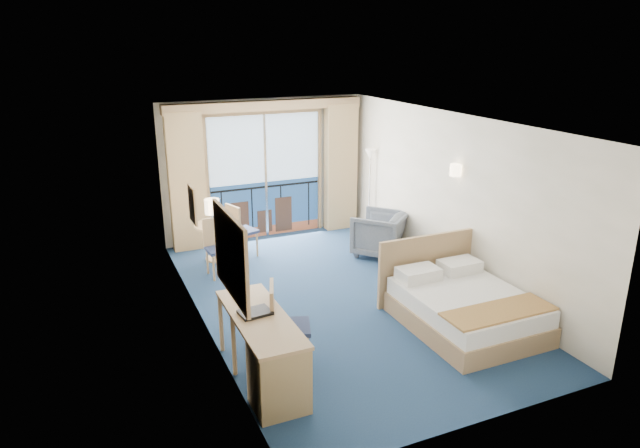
# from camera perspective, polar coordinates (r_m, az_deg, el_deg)

# --- Properties ---
(floor) EXTENTS (6.50, 6.50, 0.00)m
(floor) POSITION_cam_1_polar(r_m,az_deg,el_deg) (8.74, 1.58, -7.46)
(floor) COLOR navy
(floor) RESTS_ON ground
(room_walls) EXTENTS (4.04, 6.54, 2.72)m
(room_walls) POSITION_cam_1_polar(r_m,az_deg,el_deg) (8.13, 1.69, 3.91)
(room_walls) COLOR beige
(room_walls) RESTS_ON ground
(balcony_door) EXTENTS (2.36, 0.03, 2.52)m
(balcony_door) POSITION_cam_1_polar(r_m,az_deg,el_deg) (11.18, -5.49, 4.45)
(balcony_door) COLOR navy
(balcony_door) RESTS_ON room_walls
(curtain_left) EXTENTS (0.65, 0.22, 2.55)m
(curtain_left) POSITION_cam_1_polar(r_m,az_deg,el_deg) (10.64, -13.16, 4.07)
(curtain_left) COLOR tan
(curtain_left) RESTS_ON room_walls
(curtain_right) EXTENTS (0.65, 0.22, 2.55)m
(curtain_right) POSITION_cam_1_polar(r_m,az_deg,el_deg) (11.59, 2.08, 5.67)
(curtain_right) COLOR tan
(curtain_right) RESTS_ON room_walls
(pelmet) EXTENTS (3.80, 0.25, 0.18)m
(pelmet) POSITION_cam_1_polar(r_m,az_deg,el_deg) (10.83, -5.48, 11.72)
(pelmet) COLOR #A28858
(pelmet) RESTS_ON room_walls
(mirror) EXTENTS (0.05, 1.25, 0.95)m
(mirror) POSITION_cam_1_polar(r_m,az_deg,el_deg) (6.20, -8.92, -3.10)
(mirror) COLOR #A28858
(mirror) RESTS_ON room_walls
(wall_print) EXTENTS (0.04, 0.42, 0.52)m
(wall_print) POSITION_cam_1_polar(r_m,az_deg,el_deg) (8.00, -12.62, 1.91)
(wall_print) COLOR #A28858
(wall_print) RESTS_ON room_walls
(sconce_left) EXTENTS (0.18, 0.18, 0.18)m
(sconce_left) POSITION_cam_1_polar(r_m,az_deg,el_deg) (6.94, -10.75, 1.73)
(sconce_left) COLOR #FFE0B2
(sconce_left) RESTS_ON room_walls
(sconce_right) EXTENTS (0.18, 0.18, 0.18)m
(sconce_right) POSITION_cam_1_polar(r_m,az_deg,el_deg) (8.98, 13.42, 5.27)
(sconce_right) COLOR #FFE0B2
(sconce_right) RESTS_ON room_walls
(bed) EXTENTS (1.64, 1.94, 1.03)m
(bed) POSITION_cam_1_polar(r_m,az_deg,el_deg) (8.09, 14.12, -7.97)
(bed) COLOR #A28858
(bed) RESTS_ON ground
(nightstand) EXTENTS (0.46, 0.44, 0.61)m
(nightstand) POSITION_cam_1_polar(r_m,az_deg,el_deg) (9.40, 11.43, -3.91)
(nightstand) COLOR #A18455
(nightstand) RESTS_ON ground
(phone) EXTENTS (0.18, 0.15, 0.08)m
(phone) POSITION_cam_1_polar(r_m,az_deg,el_deg) (9.27, 11.91, -2.00)
(phone) COLOR silver
(phone) RESTS_ON nightstand
(armchair) EXTENTS (1.22, 1.22, 0.80)m
(armchair) POSITION_cam_1_polar(r_m,az_deg,el_deg) (10.37, 6.00, -0.98)
(armchair) COLOR #4B515B
(armchair) RESTS_ON ground
(floor_lamp) EXTENTS (0.24, 0.24, 1.73)m
(floor_lamp) POSITION_cam_1_polar(r_m,az_deg,el_deg) (11.18, 5.03, 5.34)
(floor_lamp) COLOR silver
(floor_lamp) RESTS_ON ground
(desk) EXTENTS (0.59, 1.72, 0.80)m
(desk) POSITION_cam_1_polar(r_m,az_deg,el_deg) (6.29, -4.56, -13.85)
(desk) COLOR #A28858
(desk) RESTS_ON ground
(desk_chair) EXTENTS (0.59, 0.58, 1.06)m
(desk_chair) POSITION_cam_1_polar(r_m,az_deg,el_deg) (6.83, -3.73, -9.64)
(desk_chair) COLOR #1F294A
(desk_chair) RESTS_ON ground
(folder) EXTENTS (0.38, 0.30, 0.03)m
(folder) POSITION_cam_1_polar(r_m,az_deg,el_deg) (6.55, -6.51, -8.77)
(folder) COLOR black
(folder) RESTS_ON desk
(desk_lamp) EXTENTS (0.11, 0.11, 0.43)m
(desk_lamp) POSITION_cam_1_polar(r_m,az_deg,el_deg) (6.90, -8.50, -4.66)
(desk_lamp) COLOR silver
(desk_lamp) RESTS_ON desk
(round_table) EXTENTS (0.74, 0.74, 0.66)m
(round_table) POSITION_cam_1_polar(r_m,az_deg,el_deg) (10.22, -10.41, -0.85)
(round_table) COLOR #A28858
(round_table) RESTS_ON ground
(table_chair_a) EXTENTS (0.55, 0.54, 0.99)m
(table_chair_a) POSITION_cam_1_polar(r_m,az_deg,el_deg) (10.23, -8.11, -0.37)
(table_chair_a) COLOR #1F294A
(table_chair_a) RESTS_ON ground
(table_chair_b) EXTENTS (0.44, 0.45, 0.96)m
(table_chair_b) POSITION_cam_1_polar(r_m,az_deg,el_deg) (9.57, -10.21, -1.92)
(table_chair_b) COLOR #1F294A
(table_chair_b) RESTS_ON ground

